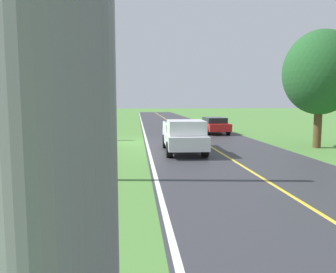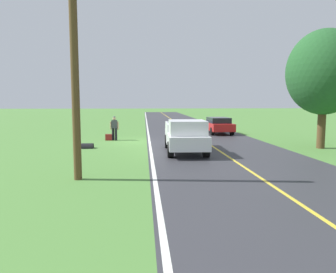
% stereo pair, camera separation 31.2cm
% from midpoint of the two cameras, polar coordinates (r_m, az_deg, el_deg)
% --- Properties ---
extents(ground_plane, '(200.00, 200.00, 0.00)m').
position_cam_midpoint_polar(ground_plane, '(22.58, -6.59, -0.91)').
color(ground_plane, '#4C7F38').
extents(road_surface, '(8.13, 120.00, 0.00)m').
position_cam_midpoint_polar(road_surface, '(23.00, 5.50, -0.76)').
color(road_surface, '#333338').
rests_on(road_surface, ground).
extents(lane_edge_line, '(0.16, 117.60, 0.00)m').
position_cam_midpoint_polar(lane_edge_line, '(22.58, -4.22, -0.87)').
color(lane_edge_line, silver).
rests_on(lane_edge_line, ground).
extents(lane_centre_line, '(0.14, 117.60, 0.00)m').
position_cam_midpoint_polar(lane_centre_line, '(23.00, 5.50, -0.75)').
color(lane_centre_line, gold).
rests_on(lane_centre_line, ground).
extents(hitchhiker_walking, '(0.62, 0.51, 1.75)m').
position_cam_midpoint_polar(hitchhiker_walking, '(23.47, -10.39, 1.70)').
color(hitchhiker_walking, black).
rests_on(hitchhiker_walking, ground).
extents(suitcase_carried, '(0.46, 0.21, 0.45)m').
position_cam_midpoint_polar(suitcase_carried, '(23.49, -11.39, -0.16)').
color(suitcase_carried, maroon).
rests_on(suitcase_carried, ground).
extents(pickup_truck_passing, '(2.22, 5.45, 1.82)m').
position_cam_midpoint_polar(pickup_truck_passing, '(17.56, 2.32, 0.24)').
color(pickup_truck_passing, silver).
rests_on(pickup_truck_passing, ground).
extents(tree_far_side_near, '(4.32, 4.32, 6.98)m').
position_cam_midpoint_polar(tree_far_side_near, '(21.32, 24.95, 10.18)').
color(tree_far_side_near, brown).
rests_on(tree_far_side_near, ground).
extents(sedan_near_oncoming, '(2.02, 4.45, 1.41)m').
position_cam_midpoint_polar(sedan_near_oncoming, '(28.30, 7.83, 2.06)').
color(sedan_near_oncoming, red).
rests_on(sedan_near_oncoming, ground).
extents(utility_pole_roadside, '(0.28, 0.28, 8.40)m').
position_cam_midpoint_polar(utility_pole_roadside, '(11.88, -16.81, 12.72)').
color(utility_pole_roadside, brown).
rests_on(utility_pole_roadside, ground).
extents(drainage_culvert, '(0.80, 0.60, 0.60)m').
position_cam_midpoint_polar(drainage_culvert, '(19.89, -15.07, -2.06)').
color(drainage_culvert, black).
rests_on(drainage_culvert, ground).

